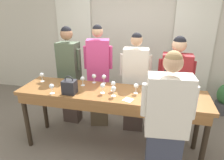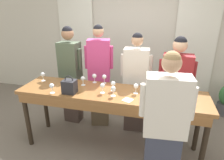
# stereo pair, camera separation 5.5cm
# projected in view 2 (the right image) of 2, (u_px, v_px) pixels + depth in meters

# --- Properties ---
(ground_plane) EXTENTS (18.00, 18.00, 0.00)m
(ground_plane) POSITION_uv_depth(u_px,v_px,m) (111.00, 146.00, 3.18)
(ground_plane) COLOR #70665B
(wall_back) EXTENTS (12.00, 0.06, 2.80)m
(wall_back) POSITION_uv_depth(u_px,v_px,m) (132.00, 39.00, 4.38)
(wall_back) COLOR beige
(wall_back) RESTS_ON ground_plane
(curtain_panel_left) EXTENTS (0.81, 0.03, 2.69)m
(curtain_panel_left) POSITION_uv_depth(u_px,v_px,m) (77.00, 39.00, 4.63)
(curtain_panel_left) COLOR white
(curtain_panel_left) RESTS_ON ground_plane
(curtain_panel_right) EXTENTS (0.81, 0.03, 2.69)m
(curtain_panel_right) POSITION_uv_depth(u_px,v_px,m) (195.00, 45.00, 4.04)
(curtain_panel_right) COLOR white
(curtain_panel_right) RESTS_ON ground_plane
(tasting_bar) EXTENTS (2.69, 0.66, 0.96)m
(tasting_bar) POSITION_uv_depth(u_px,v_px,m) (110.00, 99.00, 2.85)
(tasting_bar) COLOR brown
(tasting_bar) RESTS_ON ground_plane
(wine_bottle) EXTENTS (0.07, 0.07, 0.32)m
(wine_bottle) POSITION_uv_depth(u_px,v_px,m) (164.00, 82.00, 2.85)
(wine_bottle) COLOR black
(wine_bottle) RESTS_ON tasting_bar
(handbag) EXTENTS (0.18, 0.15, 0.26)m
(handbag) POSITION_uv_depth(u_px,v_px,m) (70.00, 86.00, 2.76)
(handbag) COLOR #232328
(handbag) RESTS_ON tasting_bar
(wine_glass_front_left) EXTENTS (0.07, 0.07, 0.14)m
(wine_glass_front_left) POSITION_uv_depth(u_px,v_px,m) (176.00, 87.00, 2.73)
(wine_glass_front_left) COLOR white
(wine_glass_front_left) RESTS_ON tasting_bar
(wine_glass_front_mid) EXTENTS (0.07, 0.07, 0.14)m
(wine_glass_front_mid) POSITION_uv_depth(u_px,v_px,m) (113.00, 84.00, 2.83)
(wine_glass_front_mid) COLOR white
(wine_glass_front_mid) RESTS_ON tasting_bar
(wine_glass_front_right) EXTENTS (0.07, 0.07, 0.14)m
(wine_glass_front_right) POSITION_uv_depth(u_px,v_px,m) (102.00, 86.00, 2.75)
(wine_glass_front_right) COLOR white
(wine_glass_front_right) RESTS_ON tasting_bar
(wine_glass_center_left) EXTENTS (0.07, 0.07, 0.14)m
(wine_glass_center_left) POSITION_uv_depth(u_px,v_px,m) (104.00, 77.00, 3.09)
(wine_glass_center_left) COLOR white
(wine_glass_center_left) RESTS_ON tasting_bar
(wine_glass_center_mid) EXTENTS (0.07, 0.07, 0.14)m
(wine_glass_center_mid) POSITION_uv_depth(u_px,v_px,m) (94.00, 76.00, 3.12)
(wine_glass_center_mid) COLOR white
(wine_glass_center_mid) RESTS_ON tasting_bar
(wine_glass_center_right) EXTENTS (0.07, 0.07, 0.14)m
(wine_glass_center_right) POSITION_uv_depth(u_px,v_px,m) (187.00, 85.00, 2.78)
(wine_glass_center_right) COLOR white
(wine_glass_center_right) RESTS_ON tasting_bar
(wine_glass_back_left) EXTENTS (0.07, 0.07, 0.14)m
(wine_glass_back_left) POSITION_uv_depth(u_px,v_px,m) (136.00, 87.00, 2.74)
(wine_glass_back_left) COLOR white
(wine_glass_back_left) RESTS_ON tasting_bar
(wine_glass_back_mid) EXTENTS (0.07, 0.07, 0.14)m
(wine_glass_back_mid) POSITION_uv_depth(u_px,v_px,m) (83.00, 79.00, 3.02)
(wine_glass_back_mid) COLOR white
(wine_glass_back_mid) RESTS_ON tasting_bar
(wine_glass_back_right) EXTENTS (0.07, 0.07, 0.14)m
(wine_glass_back_right) POSITION_uv_depth(u_px,v_px,m) (192.00, 98.00, 2.40)
(wine_glass_back_right) COLOR white
(wine_glass_back_right) RESTS_ON tasting_bar
(wine_glass_near_host) EXTENTS (0.07, 0.07, 0.14)m
(wine_glass_near_host) POSITION_uv_depth(u_px,v_px,m) (113.00, 89.00, 2.66)
(wine_glass_near_host) COLOR white
(wine_glass_near_host) RESTS_ON tasting_bar
(wine_glass_by_bottle) EXTENTS (0.07, 0.07, 0.14)m
(wine_glass_by_bottle) POSITION_uv_depth(u_px,v_px,m) (52.00, 86.00, 2.75)
(wine_glass_by_bottle) COLOR white
(wine_glass_by_bottle) RESTS_ON tasting_bar
(wine_glass_by_handbag) EXTENTS (0.07, 0.07, 0.14)m
(wine_glass_by_handbag) POSITION_uv_depth(u_px,v_px,m) (43.00, 75.00, 3.19)
(wine_glass_by_handbag) COLOR white
(wine_glass_by_handbag) RESTS_ON tasting_bar
(napkin) EXTENTS (0.15, 0.15, 0.00)m
(napkin) POSITION_uv_depth(u_px,v_px,m) (128.00, 100.00, 2.58)
(napkin) COLOR white
(napkin) RESTS_ON tasting_bar
(guest_olive_jacket) EXTENTS (0.47, 0.28, 1.78)m
(guest_olive_jacket) POSITION_uv_depth(u_px,v_px,m) (71.00, 75.00, 3.59)
(guest_olive_jacket) COLOR #473833
(guest_olive_jacket) RESTS_ON ground_plane
(guest_pink_top) EXTENTS (0.49, 0.30, 1.82)m
(guest_pink_top) POSITION_uv_depth(u_px,v_px,m) (99.00, 77.00, 3.46)
(guest_pink_top) COLOR brown
(guest_pink_top) RESTS_ON ground_plane
(guest_cream_sweater) EXTENTS (0.51, 0.28, 1.72)m
(guest_cream_sweater) POSITION_uv_depth(u_px,v_px,m) (135.00, 84.00, 3.34)
(guest_cream_sweater) COLOR #473833
(guest_cream_sweater) RESTS_ON ground_plane
(guest_striped_shirt) EXTENTS (0.56, 0.27, 1.69)m
(guest_striped_shirt) POSITION_uv_depth(u_px,v_px,m) (175.00, 88.00, 3.20)
(guest_striped_shirt) COLOR #28282D
(guest_striped_shirt) RESTS_ON ground_plane
(host_pouring) EXTENTS (0.56, 0.27, 1.73)m
(host_pouring) POSITION_uv_depth(u_px,v_px,m) (164.00, 129.00, 2.14)
(host_pouring) COLOR #383D51
(host_pouring) RESTS_ON ground_plane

